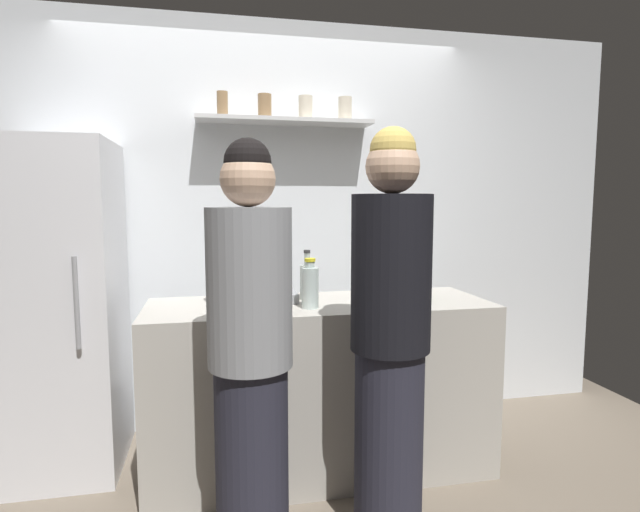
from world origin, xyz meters
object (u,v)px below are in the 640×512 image
at_px(utensil_holder, 215,289).
at_px(wine_bottle_pale_glass, 307,281).
at_px(baking_pan, 265,297).
at_px(wine_bottle_green_glass, 422,280).
at_px(person_blonde, 390,337).
at_px(wine_bottle_dark_glass, 232,275).
at_px(person_grey_hoodie, 251,355).
at_px(refrigerator, 62,308).
at_px(wine_bottle_amber_glass, 278,287).
at_px(water_bottle_plastic, 310,286).

xyz_separation_m(utensil_holder, wine_bottle_pale_glass, (0.50, -0.05, 0.04)).
relative_size(baking_pan, wine_bottle_green_glass, 1.13).
relative_size(baking_pan, person_blonde, 0.19).
distance_m(baking_pan, wine_bottle_dark_glass, 0.26).
height_order(utensil_holder, person_grey_hoodie, person_grey_hoodie).
bearing_deg(wine_bottle_dark_glass, person_grey_hoodie, -87.48).
height_order(utensil_holder, person_blonde, person_blonde).
height_order(refrigerator, wine_bottle_pale_glass, refrigerator).
xyz_separation_m(wine_bottle_amber_glass, wine_bottle_green_glass, (0.81, 0.16, -0.02)).
bearing_deg(person_blonde, baking_pan, -70.44).
relative_size(wine_bottle_dark_glass, wine_bottle_amber_glass, 0.99).
relative_size(baking_pan, utensil_holder, 1.52).
bearing_deg(water_bottle_plastic, utensil_holder, 149.01).
distance_m(utensil_holder, wine_bottle_dark_glass, 0.16).
distance_m(refrigerator, wine_bottle_green_glass, 1.96).
bearing_deg(person_blonde, wine_bottle_dark_glass, -68.34).
relative_size(baking_pan, wine_bottle_pale_glass, 1.25).
distance_m(utensil_holder, water_bottle_plastic, 0.55).
bearing_deg(baking_pan, wine_bottle_amber_glass, -82.68).
bearing_deg(person_blonde, wine_bottle_pale_glass, -86.44).
height_order(wine_bottle_dark_glass, wine_bottle_amber_glass, wine_bottle_amber_glass).
bearing_deg(wine_bottle_pale_glass, person_grey_hoodie, -117.16).
bearing_deg(wine_bottle_green_glass, refrigerator, 169.65).
height_order(refrigerator, baking_pan, refrigerator).
relative_size(refrigerator, baking_pan, 5.25).
height_order(refrigerator, water_bottle_plastic, refrigerator).
bearing_deg(water_bottle_plastic, wine_bottle_amber_glass, -157.65).
distance_m(baking_pan, person_grey_hoodie, 0.71).
bearing_deg(wine_bottle_dark_glass, water_bottle_plastic, -46.49).
xyz_separation_m(wine_bottle_pale_glass, person_grey_hoodie, (-0.36, -0.71, -0.18)).
xyz_separation_m(utensil_holder, water_bottle_plastic, (0.47, -0.28, 0.05)).
height_order(refrigerator, utensil_holder, refrigerator).
bearing_deg(utensil_holder, person_blonde, -45.66).
bearing_deg(wine_bottle_green_glass, wine_bottle_amber_glass, -168.55).
xyz_separation_m(baking_pan, person_grey_hoodie, (-0.13, -0.69, -0.10)).
bearing_deg(wine_bottle_pale_glass, wine_bottle_dark_glass, 158.54).
bearing_deg(refrigerator, utensil_holder, -11.35).
height_order(baking_pan, person_blonde, person_blonde).
distance_m(wine_bottle_amber_glass, person_grey_hoodie, 0.48).
distance_m(refrigerator, water_bottle_plastic, 1.36).
relative_size(wine_bottle_green_glass, person_grey_hoodie, 0.18).
bearing_deg(wine_bottle_amber_glass, person_blonde, -42.49).
xyz_separation_m(refrigerator, wine_bottle_amber_glass, (1.11, -0.52, 0.16)).
bearing_deg(wine_bottle_amber_glass, wine_bottle_pale_glass, 56.98).
distance_m(wine_bottle_green_glass, water_bottle_plastic, 0.65).
distance_m(wine_bottle_dark_glass, wine_bottle_amber_glass, 0.51).
relative_size(wine_bottle_dark_glass, person_blonde, 0.18).
bearing_deg(wine_bottle_dark_glass, utensil_holder, -131.08).
bearing_deg(refrigerator, water_bottle_plastic, -19.17).
xyz_separation_m(wine_bottle_amber_glass, person_grey_hoodie, (-0.16, -0.40, -0.21)).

